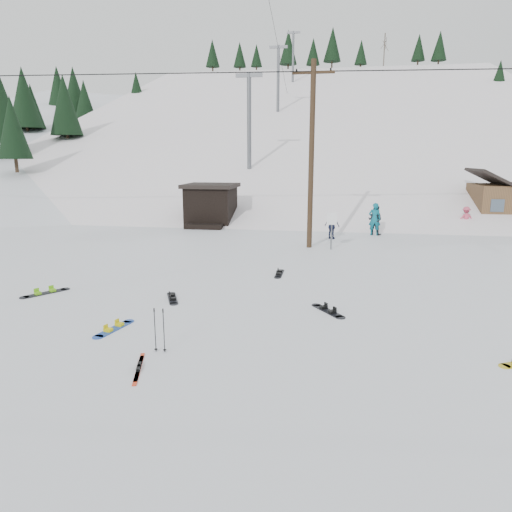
# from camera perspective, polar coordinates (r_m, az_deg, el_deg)

# --- Properties ---
(ground) EXTENTS (200.00, 200.00, 0.00)m
(ground) POSITION_cam_1_polar(r_m,az_deg,el_deg) (10.49, -8.83, -13.31)
(ground) COLOR white
(ground) RESTS_ON ground
(ski_slope) EXTENTS (60.00, 85.24, 65.97)m
(ski_slope) POSITION_cam_1_polar(r_m,az_deg,el_deg) (66.12, 6.51, -2.26)
(ski_slope) COLOR white
(ski_slope) RESTS_ON ground
(ridge_left) EXTENTS (47.54, 95.03, 58.38)m
(ridge_left) POSITION_cam_1_polar(r_m,az_deg,el_deg) (70.79, -24.34, -1.49)
(ridge_left) COLOR white
(ridge_left) RESTS_ON ground
(treeline_left) EXTENTS (20.00, 64.00, 10.00)m
(treeline_left) POSITION_cam_1_polar(r_m,az_deg,el_deg) (61.58, -27.79, 6.68)
(treeline_left) COLOR black
(treeline_left) RESTS_ON ground
(treeline_crest) EXTENTS (50.00, 6.00, 10.00)m
(treeline_crest) POSITION_cam_1_polar(r_m,az_deg,el_deg) (95.11, 7.72, 9.45)
(treeline_crest) COLOR black
(treeline_crest) RESTS_ON ski_slope
(utility_pole) EXTENTS (2.00, 0.26, 9.00)m
(utility_pole) POSITION_cam_1_polar(r_m,az_deg,el_deg) (22.98, 6.95, 12.63)
(utility_pole) COLOR #3A2819
(utility_pole) RESTS_ON ground
(trail_sign) EXTENTS (0.50, 0.09, 1.85)m
(trail_sign) POSITION_cam_1_polar(r_m,az_deg,el_deg) (22.76, 9.45, 3.95)
(trail_sign) COLOR #595B60
(trail_sign) RESTS_ON ground
(lift_hut) EXTENTS (3.40, 4.10, 2.75)m
(lift_hut) POSITION_cam_1_polar(r_m,az_deg,el_deg) (31.13, -5.66, 6.43)
(lift_hut) COLOR black
(lift_hut) RESTS_ON ground
(lift_tower_near) EXTENTS (2.20, 0.36, 8.00)m
(lift_tower_near) POSITION_cam_1_polar(r_m,az_deg,el_deg) (39.73, -0.86, 17.12)
(lift_tower_near) COLOR #595B60
(lift_tower_near) RESTS_ON ski_slope
(lift_tower_mid) EXTENTS (2.20, 0.36, 8.00)m
(lift_tower_mid) POSITION_cam_1_polar(r_m,az_deg,el_deg) (60.19, 2.79, 21.68)
(lift_tower_mid) COLOR #595B60
(lift_tower_mid) RESTS_ON ski_slope
(lift_tower_far) EXTENTS (2.20, 0.36, 8.00)m
(lift_tower_far) POSITION_cam_1_polar(r_m,az_deg,el_deg) (80.94, 4.67, 23.89)
(lift_tower_far) COLOR #595B60
(lift_tower_far) RESTS_ON ski_slope
(hero_snowboard) EXTENTS (0.57, 1.48, 0.11)m
(hero_snowboard) POSITION_cam_1_polar(r_m,az_deg,el_deg) (12.89, -17.32, -8.63)
(hero_snowboard) COLOR #1B45AF
(hero_snowboard) RESTS_ON ground
(hero_skis) EXTENTS (0.53, 1.51, 0.08)m
(hero_skis) POSITION_cam_1_polar(r_m,az_deg,el_deg) (10.50, -14.44, -13.38)
(hero_skis) COLOR #B72E12
(hero_skis) RESTS_ON ground
(ski_poles) EXTENTS (0.29, 0.08, 1.07)m
(ski_poles) POSITION_cam_1_polar(r_m,az_deg,el_deg) (11.04, -11.98, -9.00)
(ski_poles) COLOR black
(ski_poles) RESTS_ON ground
(board_scatter_b) EXTENTS (0.74, 1.34, 0.10)m
(board_scatter_b) POSITION_cam_1_polar(r_m,az_deg,el_deg) (15.09, -10.41, -5.19)
(board_scatter_b) COLOR black
(board_scatter_b) RESTS_ON ground
(board_scatter_c) EXTENTS (1.08, 1.42, 0.12)m
(board_scatter_c) POSITION_cam_1_polar(r_m,az_deg,el_deg) (16.97, -24.85, -4.18)
(board_scatter_c) COLOR black
(board_scatter_c) RESTS_ON ground
(board_scatter_d) EXTENTS (1.01, 1.29, 0.11)m
(board_scatter_d) POSITION_cam_1_polar(r_m,az_deg,el_deg) (13.84, 8.98, -6.76)
(board_scatter_d) COLOR black
(board_scatter_d) RESTS_ON ground
(board_scatter_f) EXTENTS (0.27, 1.43, 0.10)m
(board_scatter_f) POSITION_cam_1_polar(r_m,az_deg,el_deg) (17.94, 2.93, -2.20)
(board_scatter_f) COLOR black
(board_scatter_f) RESTS_ON ground
(skier_teal) EXTENTS (0.70, 0.46, 1.90)m
(skier_teal) POSITION_cam_1_polar(r_m,az_deg,el_deg) (27.60, 14.61, 4.49)
(skier_teal) COLOR #0B5C6F
(skier_teal) RESTS_ON ground
(skier_dark) EXTENTS (1.03, 0.93, 1.73)m
(skier_dark) POSITION_cam_1_polar(r_m,az_deg,el_deg) (27.80, 14.66, 4.36)
(skier_dark) COLOR black
(skier_dark) RESTS_ON ground
(skier_pink) EXTENTS (1.02, 0.68, 1.46)m
(skier_pink) POSITION_cam_1_polar(r_m,az_deg,el_deg) (31.68, 24.74, 4.31)
(skier_pink) COLOR #C94761
(skier_pink) RESTS_ON ground
(skier_navy) EXTENTS (0.92, 0.64, 1.46)m
(skier_navy) POSITION_cam_1_polar(r_m,az_deg,el_deg) (25.87, 9.48, 3.72)
(skier_navy) COLOR #171D3A
(skier_navy) RESTS_ON ground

